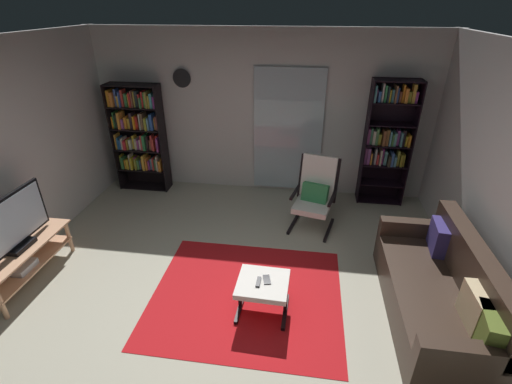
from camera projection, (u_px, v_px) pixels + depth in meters
The scene contains 14 objects.
ground_plane at pixel (226, 308), 3.88m from camera, with size 7.02×7.02×0.00m, color #AFAB96.
wall_back at pixel (261, 114), 5.81m from camera, with size 5.60×0.06×2.60m, color silver.
glass_door_panel at pixel (288, 132), 5.81m from camera, with size 1.10×0.01×2.00m, color silver.
area_rug at pixel (247, 295), 4.04m from camera, with size 2.09×1.80×0.01m, color red.
tv_stand at pixel (24, 259), 4.12m from camera, with size 0.42×1.26×0.46m.
television at pixel (12, 225), 3.92m from camera, with size 0.20×1.02×0.63m.
bookshelf_near_tv at pixel (139, 134), 5.96m from camera, with size 0.85×0.30×1.79m.
bookshelf_near_sofa at pixel (387, 138), 5.50m from camera, with size 0.70×0.30×1.94m.
leather_sofa at pixel (440, 293), 3.63m from camera, with size 0.81×1.92×0.87m.
lounge_armchair at pixel (315, 192), 5.09m from camera, with size 0.69×0.76×1.02m.
ottoman at pixel (263, 287), 3.69m from camera, with size 0.53×0.49×0.40m.
tv_remote at pixel (258, 282), 3.64m from camera, with size 0.04×0.14×0.02m, color black.
cell_phone at pixel (267, 280), 3.68m from camera, with size 0.07×0.14×0.01m, color black.
wall_clock at pixel (182, 78), 5.64m from camera, with size 0.29×0.03×0.29m.
Camera 1 is at (0.73, -2.77, 2.91)m, focal length 25.33 mm.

